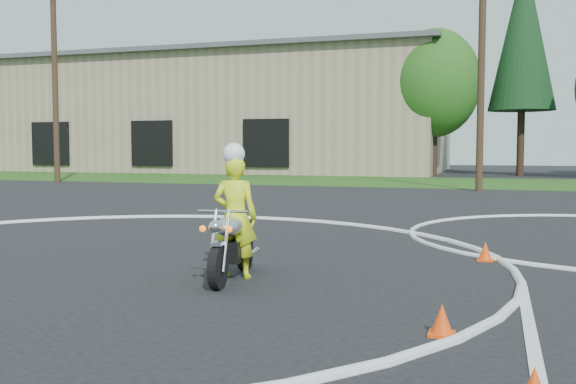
% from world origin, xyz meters
% --- Properties ---
extents(grass_strip, '(120.00, 10.00, 0.02)m').
position_xyz_m(grass_strip, '(0.00, 27.00, 0.01)').
color(grass_strip, '#1E4714').
rests_on(grass_strip, ground).
extents(course_markings, '(19.05, 19.05, 0.12)m').
position_xyz_m(course_markings, '(2.17, 4.35, 0.01)').
color(course_markings, silver).
rests_on(course_markings, ground).
extents(primary_motorcycle, '(0.65, 1.85, 0.97)m').
position_xyz_m(primary_motorcycle, '(2.37, 2.18, 0.47)').
color(primary_motorcycle, black).
rests_on(primary_motorcycle, ground).
extents(rider_primary_grp, '(0.64, 0.46, 1.80)m').
position_xyz_m(rider_primary_grp, '(2.36, 2.32, 0.87)').
color(rider_primary_grp, '#DFFB1A').
rests_on(rider_primary_grp, ground).
extents(traffic_cones, '(18.25, 12.01, 0.30)m').
position_xyz_m(traffic_cones, '(5.61, 3.09, 0.14)').
color(traffic_cones, '#FF460D').
rests_on(traffic_cones, ground).
extents(warehouse, '(41.00, 17.00, 8.30)m').
position_xyz_m(warehouse, '(-18.00, 39.99, 4.16)').
color(warehouse, tan).
rests_on(warehouse, ground).
extents(utility_poles, '(41.60, 1.12, 10.00)m').
position_xyz_m(utility_poles, '(5.00, 21.00, 5.20)').
color(utility_poles, '#473321').
rests_on(utility_poles, ground).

